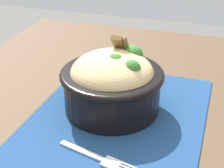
# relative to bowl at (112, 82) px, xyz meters

# --- Properties ---
(table) EXTENTS (1.02, 0.78, 0.77)m
(table) POSITION_rel_bowl_xyz_m (0.06, 0.01, -0.15)
(table) COLOR #4C3826
(table) RESTS_ON ground_plane
(placemat) EXTENTS (0.39, 0.30, 0.00)m
(placemat) POSITION_rel_bowl_xyz_m (0.03, 0.02, -0.06)
(placemat) COLOR navy
(placemat) RESTS_ON table
(bowl) EXTENTS (0.19, 0.19, 0.13)m
(bowl) POSITION_rel_bowl_xyz_m (0.00, 0.00, 0.00)
(bowl) COLOR black
(bowl) RESTS_ON placemat
(fork) EXTENTS (0.05, 0.13, 0.00)m
(fork) POSITION_rel_bowl_xyz_m (0.14, 0.02, -0.05)
(fork) COLOR #B6B6B6
(fork) RESTS_ON placemat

